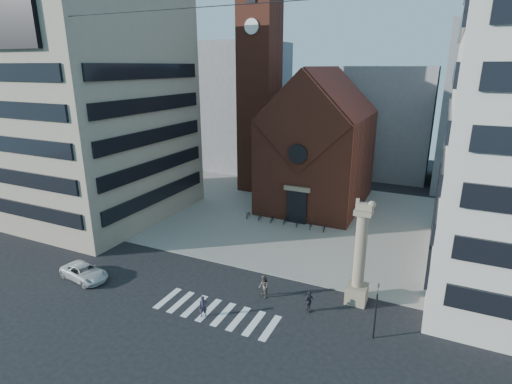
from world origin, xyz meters
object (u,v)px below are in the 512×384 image
white_car (84,272)px  pedestrian_1 (264,287)px  traffic_light (376,310)px  pedestrian_2 (309,302)px  pedestrian_0 (203,307)px  lion_column (359,263)px  scooter_0 (248,214)px

white_car → pedestrian_1: bearing=-67.1°
traffic_light → pedestrian_2: bearing=167.8°
traffic_light → pedestrian_0: (-12.04, -2.85, -1.44)m
lion_column → pedestrian_1: size_ratio=4.46×
pedestrian_2 → pedestrian_0: bearing=142.2°
pedestrian_2 → pedestrian_1: bearing=107.4°
lion_column → traffic_light: bearing=-63.5°
lion_column → traffic_light: size_ratio=2.02×
traffic_light → white_car: size_ratio=0.91×
white_car → pedestrian_2: size_ratio=2.71×
white_car → pedestrian_2: 19.83m
traffic_light → scooter_0: bearing=136.8°
pedestrian_0 → pedestrian_1: size_ratio=0.87×
traffic_light → pedestrian_0: 12.45m
pedestrian_0 → pedestrian_2: bearing=-7.5°
lion_column → scooter_0: size_ratio=5.42×
lion_column → scooter_0: 20.72m
lion_column → scooter_0: bearing=141.1°
pedestrian_1 → traffic_light: bearing=41.4°
lion_column → scooter_0: lion_column is taller
scooter_0 → pedestrian_2: bearing=-59.6°
white_car → scooter_0: (6.57, 19.46, -0.19)m
lion_column → scooter_0: (-15.97, 12.87, -2.99)m
pedestrian_2 → scooter_0: 20.39m
pedestrian_0 → scooter_0: bearing=69.8°
pedestrian_1 → pedestrian_2: bearing=45.3°
lion_column → pedestrian_0: (-10.05, -6.85, -2.61)m
pedestrian_0 → pedestrian_1: pedestrian_1 is taller
white_car → traffic_light: bearing=-75.7°
pedestrian_0 → scooter_0: 20.59m
lion_column → pedestrian_0: 12.44m
traffic_light → scooter_0: 24.71m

